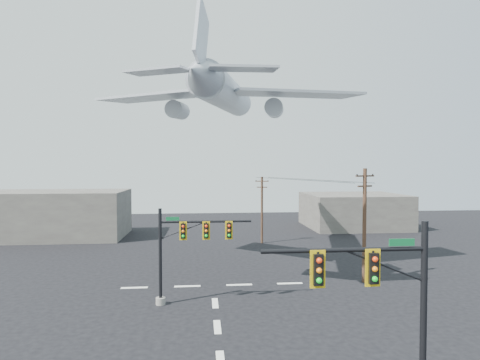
{
  "coord_description": "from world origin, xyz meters",
  "views": [
    {
      "loc": [
        -0.83,
        -18.7,
        9.24
      ],
      "look_at": [
        1.4,
        5.0,
        8.41
      ],
      "focal_mm": 30.0,
      "sensor_mm": 36.0,
      "label": 1
    }
  ],
  "objects": [
    {
      "name": "lane_markings",
      "position": [
        0.0,
        5.33,
        0.01
      ],
      "size": [
        14.0,
        21.2,
        0.01
      ],
      "color": "white",
      "rests_on": "ground"
    },
    {
      "name": "signal_mast_near",
      "position": [
        6.1,
        -4.61,
        3.84
      ],
      "size": [
        6.54,
        0.79,
        7.2
      ],
      "color": "gray",
      "rests_on": "ground"
    },
    {
      "name": "signal_mast_far",
      "position": [
        -2.09,
        8.06,
        3.65
      ],
      "size": [
        6.42,
        0.71,
        6.43
      ],
      "color": "gray",
      "rests_on": "ground"
    },
    {
      "name": "utility_pole_a",
      "position": [
        11.97,
        11.84,
        4.74
      ],
      "size": [
        1.74,
        0.73,
        9.06
      ],
      "rotation": [
        0.0,
        0.0,
        0.35
      ],
      "color": "#4D2F21",
      "rests_on": "ground"
    },
    {
      "name": "utility_pole_b",
      "position": [
        6.26,
        28.59,
        4.17
      ],
      "size": [
        1.56,
        0.63,
        7.97
      ],
      "rotation": [
        0.0,
        0.0,
        -0.33
      ],
      "color": "#4D2F21",
      "rests_on": "ground"
    },
    {
      "name": "power_lines",
      "position": [
        9.12,
        20.22,
        7.9
      ],
      "size": [
        7.25,
        16.76,
        0.03
      ],
      "color": "black"
    },
    {
      "name": "airliner",
      "position": [
        1.3,
        17.64,
        15.68
      ],
      "size": [
        23.96,
        25.62,
        6.9
      ],
      "rotation": [
        0.0,
        -0.06,
        1.35
      ],
      "color": "#A3A8AE"
    },
    {
      "name": "building_left",
      "position": [
        -20.0,
        35.0,
        3.0
      ],
      "size": [
        18.0,
        10.0,
        6.0
      ],
      "primitive_type": "cube",
      "color": "#67635B",
      "rests_on": "ground"
    },
    {
      "name": "building_right",
      "position": [
        22.0,
        40.0,
        2.5
      ],
      "size": [
        14.0,
        12.0,
        5.0
      ],
      "primitive_type": "cube",
      "color": "#67635B",
      "rests_on": "ground"
    }
  ]
}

